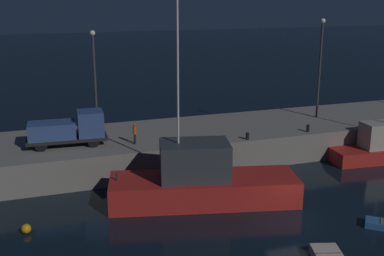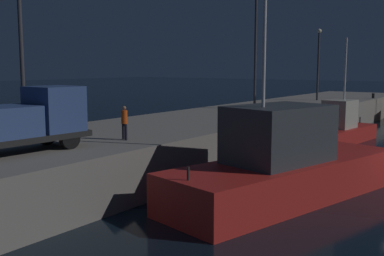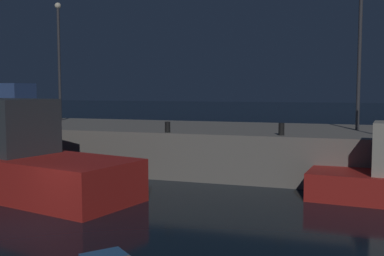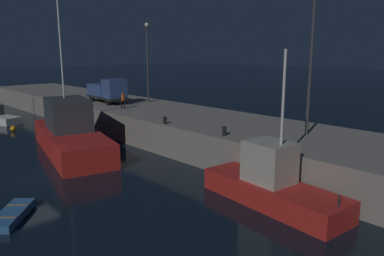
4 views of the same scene
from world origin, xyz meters
TOP-DOWN VIEW (x-y plane):
  - ground_plane at (0.00, 0.00)m, footprint 320.00×320.00m
  - pier_quay at (0.00, 13.78)m, footprint 79.74×9.12m
  - fishing_boat_blue at (-4.33, 4.67)m, footprint 12.98×6.57m
  - fishing_boat_white at (12.50, 7.75)m, footprint 8.27×3.35m
  - mooring_buoy_near at (-15.51, 3.85)m, footprint 0.57×0.57m
  - lamp_post_west at (-9.40, 16.05)m, footprint 0.44×0.44m
  - lamp_post_east at (10.65, 14.18)m, footprint 0.44×0.44m
  - utility_truck at (-11.97, 12.59)m, footprint 6.03×2.37m
  - dockworker at (-7.24, 11.46)m, footprint 0.38×0.40m
  - bollard_central at (7.11, 10.00)m, footprint 0.28×0.28m
  - bollard_east at (1.38, 9.63)m, footprint 0.28×0.28m

SIDE VIEW (x-z plane):
  - ground_plane at x=0.00m, z-range 0.00..0.00m
  - mooring_buoy_near at x=-15.51m, z-range 0.00..0.57m
  - fishing_boat_white at x=12.50m, z-range -2.92..5.04m
  - pier_quay at x=0.00m, z-range 0.00..2.41m
  - fishing_boat_blue at x=-4.33m, z-range -5.39..8.34m
  - bollard_east at x=1.38m, z-range 2.41..2.96m
  - bollard_central at x=7.11m, z-range 2.41..3.01m
  - dockworker at x=-7.24m, z-range 2.52..4.12m
  - utility_truck at x=-11.97m, z-range 2.39..4.99m
  - lamp_post_west at x=-9.40m, z-range 3.09..11.40m
  - lamp_post_east at x=10.65m, z-range 3.10..12.11m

